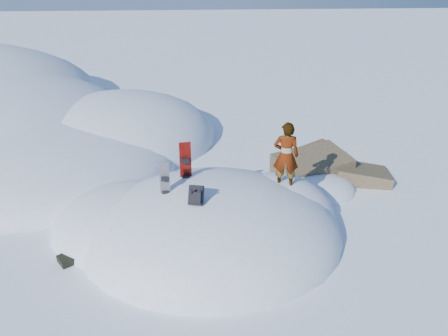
{
  "coord_description": "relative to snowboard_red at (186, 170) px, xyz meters",
  "views": [
    {
      "loc": [
        -0.42,
        -9.9,
        6.76
      ],
      "look_at": [
        0.34,
        0.3,
        1.88
      ],
      "focal_mm": 35.0,
      "sensor_mm": 36.0,
      "label": 1
    }
  ],
  "objects": [
    {
      "name": "rock_outcrop",
      "position": [
        4.38,
        2.19,
        -1.59
      ],
      "size": [
        4.68,
        4.41,
        1.68
      ],
      "color": "brown",
      "rests_on": "ground"
    },
    {
      "name": "gear_pile",
      "position": [
        -2.82,
        -1.63,
        -1.49
      ],
      "size": [
        0.83,
        0.7,
        0.22
      ],
      "rotation": [
        0.0,
        0.0,
        0.61
      ],
      "color": "black",
      "rests_on": "ground"
    },
    {
      "name": "person",
      "position": [
        2.69,
        -0.21,
        0.44
      ],
      "size": [
        0.76,
        0.58,
        1.88
      ],
      "primitive_type": "imported",
      "rotation": [
        0.0,
        0.0,
        2.94
      ],
      "color": "slate",
      "rests_on": "snow_mound"
    },
    {
      "name": "backpack",
      "position": [
        0.26,
        -1.51,
        0.05
      ],
      "size": [
        0.42,
        0.51,
        0.57
      ],
      "rotation": [
        0.0,
        0.0,
        -0.24
      ],
      "color": "black",
      "rests_on": "snow_mound"
    },
    {
      "name": "snow_mound",
      "position": [
        0.49,
        -0.58,
        -1.6
      ],
      "size": [
        8.0,
        6.0,
        3.0
      ],
      "color": "silver",
      "rests_on": "ground"
    },
    {
      "name": "ground",
      "position": [
        0.66,
        -0.82,
        -1.6
      ],
      "size": [
        120.0,
        120.0,
        0.0
      ],
      "primitive_type": "plane",
      "color": "white",
      "rests_on": "ground"
    },
    {
      "name": "snowboard_dark",
      "position": [
        -0.52,
        -0.85,
        -0.04
      ],
      "size": [
        0.26,
        0.26,
        1.32
      ],
      "rotation": [
        0.0,
        0.0,
        0.03
      ],
      "color": "black",
      "rests_on": "snow_mound"
    },
    {
      "name": "snowboard_red",
      "position": [
        0.0,
        0.0,
        0.0
      ],
      "size": [
        0.33,
        0.21,
        1.69
      ],
      "rotation": [
        0.0,
        0.0,
        0.16
      ],
      "color": "#B61009",
      "rests_on": "snow_mound"
    }
  ]
}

